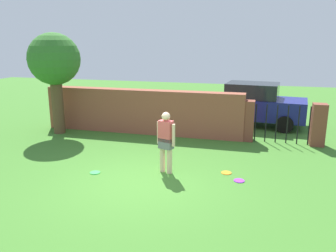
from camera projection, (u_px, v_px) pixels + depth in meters
ground_plane at (140, 183)px, 8.30m from camera, size 40.00×40.00×0.00m
brick_wall at (142, 111)px, 12.62m from camera, size 7.50×0.50×1.63m
tree at (54, 62)px, 12.17m from camera, size 1.86×1.86×3.66m
person at (166, 140)px, 8.75m from camera, size 0.52×0.32×1.62m
fence_gate at (282, 123)px, 11.38m from camera, size 2.70×0.44×1.40m
car at (252, 104)px, 13.83m from camera, size 4.36×2.27×1.72m
frisbee_green at (95, 173)px, 8.92m from camera, size 0.27×0.27×0.02m
frisbee_orange at (226, 173)px, 8.91m from camera, size 0.27×0.27×0.02m
frisbee_purple at (239, 181)px, 8.41m from camera, size 0.27×0.27×0.02m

